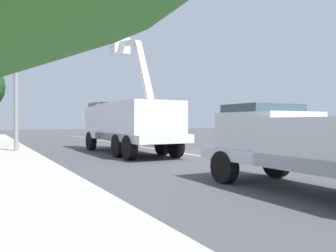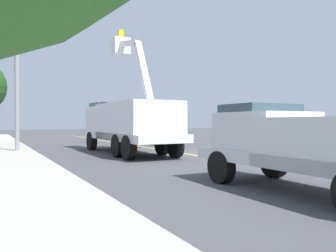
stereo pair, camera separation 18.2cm
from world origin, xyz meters
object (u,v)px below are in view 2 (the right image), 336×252
object	(u,v)px
service_pickup_truck	(306,143)
traffic_signal_mast	(20,27)
traffic_cone_mid_front	(216,152)
utility_bucket_truck	(128,122)
traffic_cone_mid_rear	(136,142)
passing_minivan	(153,130)

from	to	relation	value
service_pickup_truck	traffic_signal_mast	distance (m)	13.58
traffic_signal_mast	traffic_cone_mid_front	bearing A→B (deg)	-127.71
utility_bucket_truck	traffic_signal_mast	xyz separation A→B (m)	(0.66, 4.97, 4.38)
service_pickup_truck	traffic_cone_mid_front	xyz separation A→B (m)	(6.16, -1.98, -0.77)
traffic_signal_mast	service_pickup_truck	bearing A→B (deg)	-156.37
traffic_cone_mid_front	traffic_signal_mast	distance (m)	10.55
traffic_cone_mid_front	traffic_cone_mid_rear	bearing A→B (deg)	1.34
traffic_cone_mid_rear	traffic_signal_mast	xyz separation A→B (m)	(-2.81, 6.87, 5.63)
passing_minivan	service_pickup_truck	bearing A→B (deg)	165.93
traffic_signal_mast	passing_minivan	bearing A→B (deg)	-57.83
passing_minivan	traffic_signal_mast	world-z (taller)	traffic_signal_mast
passing_minivan	traffic_signal_mast	size ratio (longest dim) A/B	0.56
service_pickup_truck	traffic_cone_mid_rear	distance (m)	14.56
service_pickup_truck	traffic_cone_mid_rear	xyz separation A→B (m)	(14.43, -1.79, -0.76)
utility_bucket_truck	service_pickup_truck	distance (m)	10.96
traffic_cone_mid_rear	traffic_cone_mid_front	bearing A→B (deg)	-178.66
service_pickup_truck	passing_minivan	xyz separation A→B (m)	(17.59, -4.41, -0.15)
traffic_cone_mid_front	traffic_signal_mast	size ratio (longest dim) A/B	0.08
utility_bucket_truck	traffic_cone_mid_rear	distance (m)	4.15
utility_bucket_truck	service_pickup_truck	xyz separation A→B (m)	(-10.95, -0.11, -0.49)
traffic_cone_mid_rear	passing_minivan	bearing A→B (deg)	-39.71
utility_bucket_truck	traffic_cone_mid_front	distance (m)	5.38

